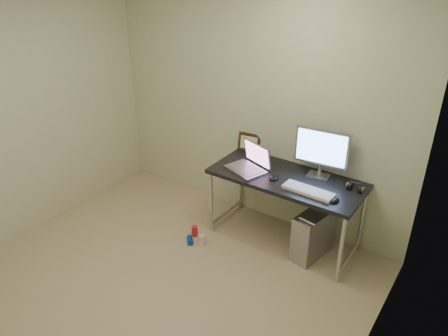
# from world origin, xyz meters

# --- Properties ---
(floor) EXTENTS (3.50, 3.50, 0.00)m
(floor) POSITION_xyz_m (0.00, 0.00, 0.00)
(floor) COLOR tan
(floor) RESTS_ON ground
(wall_back) EXTENTS (3.50, 0.02, 2.50)m
(wall_back) POSITION_xyz_m (0.00, 1.75, 1.25)
(wall_back) COLOR beige
(wall_back) RESTS_ON ground
(wall_left) EXTENTS (0.02, 3.50, 2.50)m
(wall_left) POSITION_xyz_m (-1.75, 0.00, 1.25)
(wall_left) COLOR beige
(wall_left) RESTS_ON ground
(wall_right) EXTENTS (0.02, 3.50, 2.50)m
(wall_right) POSITION_xyz_m (1.75, 0.00, 1.25)
(wall_right) COLOR beige
(wall_right) RESTS_ON ground
(desk) EXTENTS (1.50, 0.66, 0.75)m
(desk) POSITION_xyz_m (0.59, 1.42, 0.67)
(desk) COLOR black
(desk) RESTS_ON ground
(tower_computer) EXTENTS (0.29, 0.50, 0.52)m
(tower_computer) POSITION_xyz_m (0.95, 1.37, 0.24)
(tower_computer) COLOR #A1A1A6
(tower_computer) RESTS_ON ground
(cable_a) EXTENTS (0.01, 0.16, 0.69)m
(cable_a) POSITION_xyz_m (0.90, 1.70, 0.40)
(cable_a) COLOR black
(cable_a) RESTS_ON ground
(cable_b) EXTENTS (0.02, 0.11, 0.71)m
(cable_b) POSITION_xyz_m (0.99, 1.68, 0.38)
(cable_b) COLOR black
(cable_b) RESTS_ON ground
(can_red) EXTENTS (0.09, 0.09, 0.12)m
(can_red) POSITION_xyz_m (-0.20, 0.96, 0.06)
(can_red) COLOR red
(can_red) RESTS_ON ground
(can_white) EXTENTS (0.07, 0.07, 0.12)m
(can_white) POSITION_xyz_m (-0.05, 0.88, 0.06)
(can_white) COLOR silver
(can_white) RESTS_ON ground
(can_blue) EXTENTS (0.12, 0.12, 0.06)m
(can_blue) POSITION_xyz_m (-0.17, 0.83, 0.03)
(can_blue) COLOR #0C39A3
(can_blue) RESTS_ON ground
(laptop) EXTENTS (0.46, 0.42, 0.26)m
(laptop) POSITION_xyz_m (0.21, 1.36, 0.81)
(laptop) COLOR #A09EA6
(laptop) RESTS_ON desk
(monitor) EXTENTS (0.52, 0.17, 0.49)m
(monitor) POSITION_xyz_m (0.85, 1.61, 1.03)
(monitor) COLOR #A09EA6
(monitor) RESTS_ON desk
(keyboard) EXTENTS (0.48, 0.17, 0.03)m
(keyboard) POSITION_xyz_m (0.89, 1.27, 0.76)
(keyboard) COLOR silver
(keyboard) RESTS_ON desk
(mouse_right) EXTENTS (0.08, 0.12, 0.04)m
(mouse_right) POSITION_xyz_m (1.15, 1.25, 0.77)
(mouse_right) COLOR black
(mouse_right) RESTS_ON desk
(mouse_left) EXTENTS (0.09, 0.13, 0.04)m
(mouse_left) POSITION_xyz_m (0.51, 1.32, 0.77)
(mouse_left) COLOR black
(mouse_left) RESTS_ON desk
(headphones) EXTENTS (0.14, 0.09, 0.10)m
(headphones) POSITION_xyz_m (1.23, 1.55, 0.78)
(headphones) COLOR black
(headphones) RESTS_ON desk
(picture_frame) EXTENTS (0.26, 0.11, 0.20)m
(picture_frame) POSITION_xyz_m (-0.02, 1.73, 0.85)
(picture_frame) COLOR black
(picture_frame) RESTS_ON desk
(webcam) EXTENTS (0.05, 0.04, 0.12)m
(webcam) POSITION_xyz_m (0.14, 1.68, 0.84)
(webcam) COLOR silver
(webcam) RESTS_ON desk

